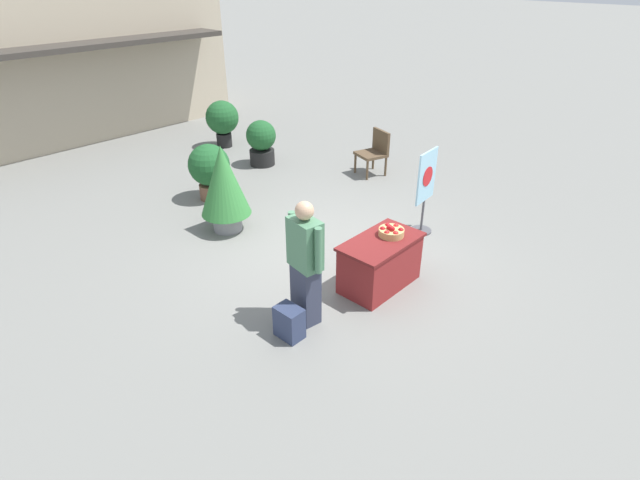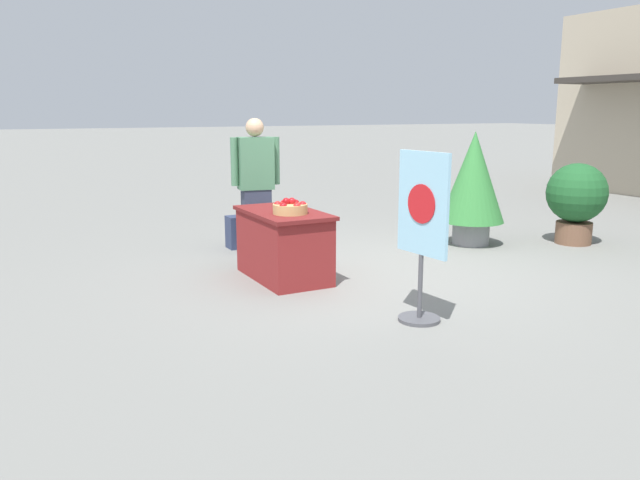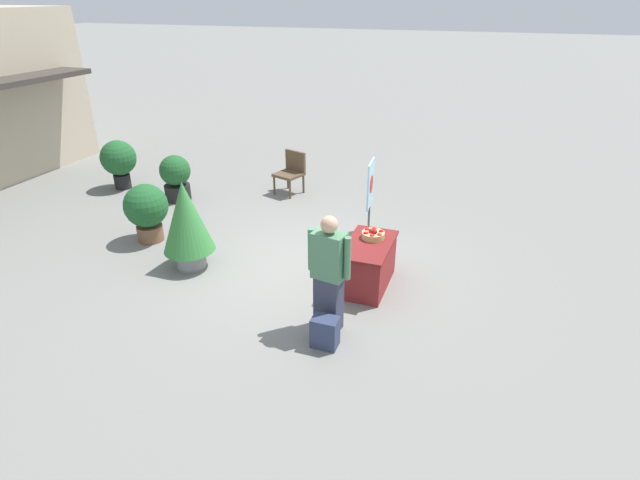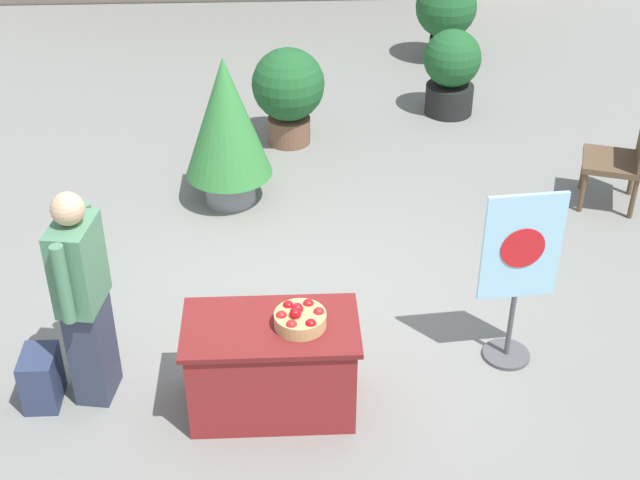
# 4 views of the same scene
# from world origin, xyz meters

# --- Properties ---
(ground_plane) EXTENTS (120.00, 120.00, 0.00)m
(ground_plane) POSITION_xyz_m (0.00, 0.00, 0.00)
(ground_plane) COLOR slate
(storefront_building) EXTENTS (9.14, 4.64, 3.84)m
(storefront_building) POSITION_xyz_m (-0.33, 9.92, 1.92)
(storefront_building) COLOR #B7A88E
(storefront_building) RESTS_ON ground_plane
(display_table) EXTENTS (1.21, 0.68, 0.73)m
(display_table) POSITION_xyz_m (-0.21, -1.06, 0.37)
(display_table) COLOR maroon
(display_table) RESTS_ON ground_plane
(apple_basket) EXTENTS (0.35, 0.35, 0.16)m
(apple_basket) POSITION_xyz_m (-0.01, -1.07, 0.79)
(apple_basket) COLOR tan
(apple_basket) RESTS_ON display_table
(person_visitor) EXTENTS (0.32, 0.60, 1.67)m
(person_visitor) POSITION_xyz_m (-1.48, -0.85, 0.85)
(person_visitor) COLOR #33384C
(person_visitor) RESTS_ON ground_plane
(backpack) EXTENTS (0.24, 0.34, 0.42)m
(backpack) POSITION_xyz_m (-1.85, -0.93, 0.21)
(backpack) COLOR #2D3856
(backpack) RESTS_ON ground_plane
(poster_board) EXTENTS (0.58, 0.36, 1.44)m
(poster_board) POSITION_xyz_m (1.58, -0.60, 0.79)
(poster_board) COLOR #4C4C51
(poster_board) RESTS_ON ground_plane
(patio_chair) EXTENTS (0.69, 0.69, 0.94)m
(patio_chair) POSITION_xyz_m (3.17, 1.63, 0.53)
(patio_chair) COLOR brown
(patio_chair) RESTS_ON ground_plane
(potted_plant_near_left) EXTENTS (0.84, 0.84, 1.50)m
(potted_plant_near_left) POSITION_xyz_m (-0.62, 1.87, 0.84)
(potted_plant_near_left) COLOR gray
(potted_plant_near_left) RESTS_ON ground_plane
(potted_plant_far_right) EXTENTS (0.80, 0.80, 1.13)m
(potted_plant_far_right) POSITION_xyz_m (2.08, 5.47, 0.68)
(potted_plant_far_right) COLOR black
(potted_plant_far_right) RESTS_ON ground_plane
(potted_plant_near_right) EXTENTS (0.66, 0.66, 1.01)m
(potted_plant_near_right) POSITION_xyz_m (1.88, 3.82, 0.54)
(potted_plant_near_right) COLOR black
(potted_plant_near_right) RESTS_ON ground_plane
(potted_plant_far_left) EXTENTS (0.79, 0.79, 1.08)m
(potted_plant_far_left) POSITION_xyz_m (-0.02, 3.13, 0.62)
(potted_plant_far_left) COLOR brown
(potted_plant_far_left) RESTS_ON ground_plane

